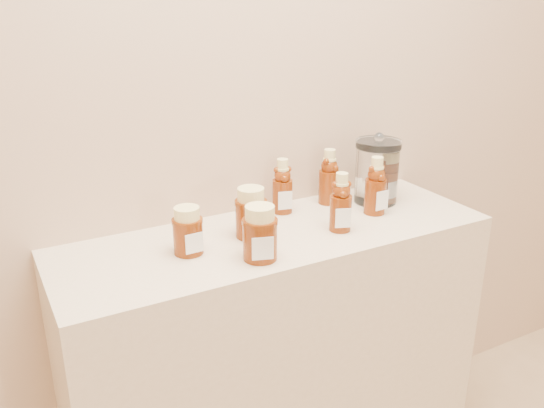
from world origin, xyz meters
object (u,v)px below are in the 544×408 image
bear_bottle_back_left (282,182)px  honey_jar_left (188,230)px  display_table (277,371)px  glass_canister (377,169)px  bear_bottle_front_left (341,198)px

bear_bottle_back_left → honey_jar_left: bearing=-145.1°
display_table → honey_jar_left: size_ratio=9.84×
display_table → glass_canister: (0.38, 0.07, 0.56)m
bear_bottle_back_left → honey_jar_left: (-0.34, -0.13, -0.03)m
bear_bottle_front_left → honey_jar_left: bearing=-167.3°
honey_jar_left → glass_canister: glass_canister is taller
display_table → bear_bottle_back_left: (0.09, 0.13, 0.54)m
honey_jar_left → glass_canister: 0.64m
bear_bottle_front_left → glass_canister: size_ratio=0.87×
bear_bottle_front_left → glass_canister: (0.22, 0.13, 0.01)m
display_table → bear_bottle_back_left: bearing=55.6°
bear_bottle_back_left → bear_bottle_front_left: bear_bottle_front_left is taller
display_table → glass_canister: bearing=10.1°
bear_bottle_front_left → honey_jar_left: size_ratio=1.51×
honey_jar_left → glass_canister: size_ratio=0.58×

